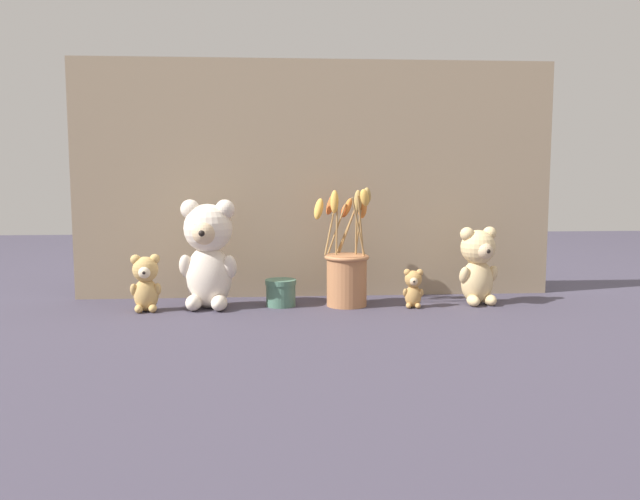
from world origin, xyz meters
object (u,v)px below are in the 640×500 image
at_px(teddy_bear_large, 208,252).
at_px(decorative_tin_tall, 281,293).
at_px(teddy_bear_small, 146,282).
at_px(teddy_bear_tiny, 413,287).
at_px(teddy_bear_medium, 478,264).
at_px(flower_vase, 347,270).

relative_size(teddy_bear_large, decorative_tin_tall, 3.45).
bearing_deg(decorative_tin_tall, teddy_bear_small, -172.94).
bearing_deg(teddy_bear_tiny, teddy_bear_small, 179.73).
xyz_separation_m(teddy_bear_large, teddy_bear_tiny, (0.52, -0.03, -0.09)).
height_order(teddy_bear_medium, flower_vase, flower_vase).
xyz_separation_m(teddy_bear_tiny, flower_vase, (-0.17, 0.04, 0.04)).
height_order(flower_vase, decorative_tin_tall, flower_vase).
height_order(teddy_bear_large, flower_vase, flower_vase).
distance_m(teddy_bear_large, flower_vase, 0.35).
relative_size(teddy_bear_large, teddy_bear_medium, 1.36).
bearing_deg(flower_vase, teddy_bear_tiny, -13.19).
relative_size(teddy_bear_medium, decorative_tin_tall, 2.53).
xyz_separation_m(teddy_bear_large, flower_vase, (0.35, 0.01, -0.05)).
height_order(teddy_bear_medium, decorative_tin_tall, teddy_bear_medium).
xyz_separation_m(teddy_bear_medium, decorative_tin_tall, (-0.51, 0.01, -0.07)).
bearing_deg(flower_vase, teddy_bear_large, -178.58).
bearing_deg(teddy_bear_tiny, teddy_bear_large, 176.65).
xyz_separation_m(teddy_bear_small, teddy_bear_tiny, (0.67, -0.00, -0.02)).
bearing_deg(decorative_tin_tall, teddy_bear_medium, -1.52).
distance_m(teddy_bear_small, decorative_tin_tall, 0.34).
bearing_deg(teddy_bear_large, teddy_bear_small, -169.85).
distance_m(teddy_bear_small, teddy_bear_tiny, 0.67).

